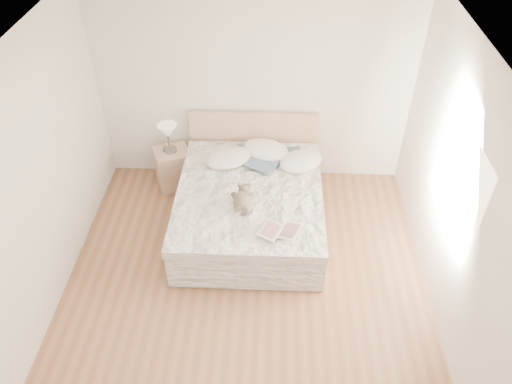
% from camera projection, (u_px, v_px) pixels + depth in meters
% --- Properties ---
extents(floor, '(4.00, 4.50, 0.00)m').
position_uv_depth(floor, '(245.00, 297.00, 5.42)').
color(floor, brown).
rests_on(floor, ground).
extents(ceiling, '(4.00, 4.50, 0.00)m').
position_uv_depth(ceiling, '(239.00, 68.00, 3.68)').
color(ceiling, white).
rests_on(ceiling, ground).
extents(wall_back, '(4.00, 0.02, 2.70)m').
position_uv_depth(wall_back, '(254.00, 86.00, 6.27)').
color(wall_back, silver).
rests_on(wall_back, ground).
extents(wall_left, '(0.02, 4.50, 2.70)m').
position_uv_depth(wall_left, '(27.00, 198.00, 4.61)').
color(wall_left, silver).
rests_on(wall_left, ground).
extents(wall_right, '(0.02, 4.50, 2.70)m').
position_uv_depth(wall_right, '(464.00, 211.00, 4.49)').
color(wall_right, silver).
rests_on(wall_right, ground).
extents(window, '(0.02, 1.30, 1.10)m').
position_uv_depth(window, '(457.00, 181.00, 4.65)').
color(window, white).
rests_on(window, wall_right).
extents(bed, '(1.72, 2.14, 1.00)m').
position_uv_depth(bed, '(250.00, 204.00, 6.13)').
color(bed, tan).
rests_on(bed, floor).
extents(nightstand, '(0.57, 0.54, 0.56)m').
position_uv_depth(nightstand, '(174.00, 168.00, 6.74)').
color(nightstand, '#A18267').
rests_on(nightstand, floor).
extents(table_lamp, '(0.32, 0.32, 0.40)m').
position_uv_depth(table_lamp, '(168.00, 133.00, 6.38)').
color(table_lamp, '#46413D').
rests_on(table_lamp, nightstand).
extents(pillow_left, '(0.73, 0.66, 0.18)m').
position_uv_depth(pillow_left, '(228.00, 158.00, 6.30)').
color(pillow_left, white).
rests_on(pillow_left, bed).
extents(pillow_middle, '(0.75, 0.65, 0.19)m').
position_uv_depth(pillow_middle, '(265.00, 150.00, 6.44)').
color(pillow_middle, white).
rests_on(pillow_middle, bed).
extents(pillow_right, '(0.72, 0.68, 0.18)m').
position_uv_depth(pillow_right, '(301.00, 161.00, 6.26)').
color(pillow_right, white).
rests_on(pillow_right, bed).
extents(blouse, '(0.83, 0.84, 0.02)m').
position_uv_depth(blouse, '(267.00, 159.00, 6.31)').
color(blouse, '#314762').
rests_on(blouse, bed).
extents(photo_book, '(0.32, 0.23, 0.02)m').
position_uv_depth(photo_book, '(224.00, 160.00, 6.29)').
color(photo_book, white).
rests_on(photo_book, bed).
extents(childrens_book, '(0.49, 0.42, 0.03)m').
position_uv_depth(childrens_book, '(280.00, 231.00, 5.31)').
color(childrens_book, '#F4EDC4').
rests_on(childrens_book, bed).
extents(teddy_bear, '(0.24, 0.34, 0.18)m').
position_uv_depth(teddy_bear, '(242.00, 204.00, 5.61)').
color(teddy_bear, '#575144').
rests_on(teddy_bear, bed).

